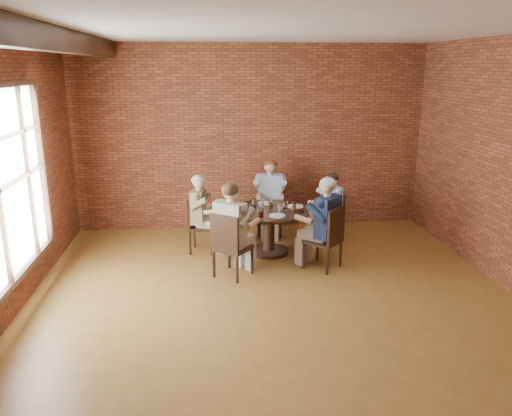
{
  "coord_description": "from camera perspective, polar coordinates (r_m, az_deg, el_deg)",
  "views": [
    {
      "loc": [
        -0.85,
        -5.74,
        2.99
      ],
      "look_at": [
        -0.16,
        1.0,
        1.06
      ],
      "focal_mm": 35.0,
      "sensor_mm": 36.0,
      "label": 1
    }
  ],
  "objects": [
    {
      "name": "chair_c",
      "position": [
        8.3,
        -6.73,
        -1.66
      ],
      "size": [
        0.48,
        0.48,
        0.92
      ],
      "rotation": [
        0.0,
        0.0,
        1.39
      ],
      "color": "#321F10",
      "rests_on": "floor"
    },
    {
      "name": "diner_e",
      "position": [
        7.58,
        7.72,
        -1.76
      ],
      "size": [
        0.92,
        0.91,
        1.42
      ],
      "primitive_type": null,
      "rotation": [
        0.0,
        0.0,
        3.96
      ],
      "color": "#192646",
      "rests_on": "floor"
    },
    {
      "name": "wall_back",
      "position": [
        9.37,
        -0.6,
        7.98
      ],
      "size": [
        7.0,
        0.0,
        7.0
      ],
      "primitive_type": "plane",
      "rotation": [
        1.57,
        0.0,
        0.0
      ],
      "color": "brown",
      "rests_on": "ground"
    },
    {
      "name": "dining_table",
      "position": [
        8.15,
        1.49,
        -1.68
      ],
      "size": [
        1.3,
        1.3,
        0.75
      ],
      "color": "#321F10",
      "rests_on": "floor"
    },
    {
      "name": "window",
      "position": [
        6.7,
        -26.08,
        2.73
      ],
      "size": [
        0.1,
        2.16,
        2.36
      ],
      "color": "white",
      "rests_on": "wall_left"
    },
    {
      "name": "glass_b",
      "position": [
        8.23,
        1.64,
        0.61
      ],
      "size": [
        0.07,
        0.07,
        0.14
      ],
      "primitive_type": "cylinder",
      "color": "white",
      "rests_on": "dining_table"
    },
    {
      "name": "chair_d",
      "position": [
        7.21,
        -3.09,
        -4.1
      ],
      "size": [
        0.65,
        0.65,
        0.98
      ],
      "rotation": [
        0.0,
        0.0,
        2.5
      ],
      "color": "#321F10",
      "rests_on": "floor"
    },
    {
      "name": "glass_c",
      "position": [
        8.23,
        -0.18,
        0.62
      ],
      "size": [
        0.07,
        0.07,
        0.14
      ],
      "primitive_type": "cylinder",
      "color": "white",
      "rests_on": "dining_table"
    },
    {
      "name": "floor",
      "position": [
        6.53,
        2.34,
        -11.37
      ],
      "size": [
        7.0,
        7.0,
        0.0
      ],
      "primitive_type": "plane",
      "color": "olive",
      "rests_on": "ground"
    },
    {
      "name": "plate_d",
      "position": [
        7.74,
        2.43,
        -0.89
      ],
      "size": [
        0.26,
        0.26,
        0.01
      ],
      "primitive_type": "cylinder",
      "color": "white",
      "rests_on": "dining_table"
    },
    {
      "name": "glass_e",
      "position": [
        7.98,
        -0.87,
        0.11
      ],
      "size": [
        0.07,
        0.07,
        0.14
      ],
      "primitive_type": "cylinder",
      "color": "white",
      "rests_on": "dining_table"
    },
    {
      "name": "glass_g",
      "position": [
        7.9,
        2.75,
        -0.05
      ],
      "size": [
        0.07,
        0.07,
        0.14
      ],
      "primitive_type": "cylinder",
      "color": "white",
      "rests_on": "dining_table"
    },
    {
      "name": "plate_c",
      "position": [
        8.08,
        -1.66,
        -0.14
      ],
      "size": [
        0.26,
        0.26,
        0.01
      ],
      "primitive_type": "cylinder",
      "color": "white",
      "rests_on": "dining_table"
    },
    {
      "name": "chair_b",
      "position": [
        9.17,
        1.62,
        0.27
      ],
      "size": [
        0.51,
        0.51,
        0.97
      ],
      "rotation": [
        0.0,
        0.0,
        -0.15
      ],
      "color": "#321F10",
      "rests_on": "floor"
    },
    {
      "name": "wall_front",
      "position": [
        2.72,
        13.5,
        -12.86
      ],
      "size": [
        7.0,
        0.0,
        7.0
      ],
      "primitive_type": "plane",
      "rotation": [
        -1.57,
        0.0,
        0.0
      ],
      "color": "brown",
      "rests_on": "ground"
    },
    {
      "name": "diner_b",
      "position": [
        9.03,
        1.62,
        1.16
      ],
      "size": [
        0.65,
        0.76,
        1.38
      ],
      "primitive_type": null,
      "rotation": [
        0.0,
        0.0,
        -0.15
      ],
      "color": "#9EB1C9",
      "rests_on": "floor"
    },
    {
      "name": "plate_a",
      "position": [
        8.28,
        4.52,
        0.2
      ],
      "size": [
        0.26,
        0.26,
        0.01
      ],
      "primitive_type": "cylinder",
      "color": "white",
      "rests_on": "dining_table"
    },
    {
      "name": "ceiling",
      "position": [
        5.82,
        2.73,
        19.93
      ],
      "size": [
        7.0,
        7.0,
        0.0
      ],
      "primitive_type": "plane",
      "rotation": [
        3.14,
        0.0,
        0.0
      ],
      "color": "silver",
      "rests_on": "wall_back"
    },
    {
      "name": "glass_f",
      "position": [
        7.67,
        0.59,
        -0.53
      ],
      "size": [
        0.07,
        0.07,
        0.14
      ],
      "primitive_type": "cylinder",
      "color": "white",
      "rests_on": "dining_table"
    },
    {
      "name": "glass_a",
      "position": [
        8.15,
        3.38,
        0.44
      ],
      "size": [
        0.07,
        0.07,
        0.14
      ],
      "primitive_type": "cylinder",
      "color": "white",
      "rests_on": "dining_table"
    },
    {
      "name": "ceiling_beam",
      "position": [
        5.96,
        -22.49,
        17.45
      ],
      "size": [
        0.22,
        6.9,
        0.26
      ],
      "primitive_type": "cube",
      "color": "#321F10",
      "rests_on": "ceiling"
    },
    {
      "name": "diner_a",
      "position": [
        8.64,
        8.37,
        -0.11
      ],
      "size": [
        0.72,
        0.64,
        1.26
      ],
      "primitive_type": null,
      "rotation": [
        0.0,
        0.0,
        -1.27
      ],
      "color": "#4260AB",
      "rests_on": "floor"
    },
    {
      "name": "glass_d",
      "position": [
        8.17,
        0.7,
        0.49
      ],
      "size": [
        0.07,
        0.07,
        0.14
      ],
      "primitive_type": "cylinder",
      "color": "white",
      "rests_on": "dining_table"
    },
    {
      "name": "chair_a",
      "position": [
        8.72,
        8.76,
        -0.94
      ],
      "size": [
        0.49,
        0.49,
        0.9
      ],
      "rotation": [
        0.0,
        0.0,
        -1.27
      ],
      "color": "#321F10",
      "rests_on": "floor"
    },
    {
      "name": "glass_h",
      "position": [
        8.07,
        4.37,
        0.25
      ],
      "size": [
        0.07,
        0.07,
        0.14
      ],
      "primitive_type": "cylinder",
      "color": "white",
      "rests_on": "dining_table"
    },
    {
      "name": "diner_c",
      "position": [
        8.24,
        -6.21,
        -0.68
      ],
      "size": [
        0.71,
        0.61,
        1.3
      ],
      "primitive_type": null,
      "rotation": [
        0.0,
        0.0,
        1.39
      ],
      "color": "brown",
      "rests_on": "floor"
    },
    {
      "name": "diner_d",
      "position": [
        7.23,
        -2.68,
        -2.54
      ],
      "size": [
        0.88,
        0.91,
        1.41
      ],
      "primitive_type": null,
      "rotation": [
        0.0,
        0.0,
        2.5
      ],
      "color": "#B9A091",
      "rests_on": "floor"
    },
    {
      "name": "smartphone",
      "position": [
        8.02,
        5.27,
        -0.36
      ],
      "size": [
        0.1,
        0.16,
        0.01
      ],
      "primitive_type": "cube",
      "rotation": [
        0.0,
        0.0,
        -0.23
      ],
      "color": "black",
      "rests_on": "dining_table"
    },
    {
      "name": "chair_e",
      "position": [
        7.59,
        8.31,
        -3.19
      ],
      "size": [
        0.66,
        0.66,
        0.98
      ],
      "rotation": [
        0.0,
        0.0,
        3.96
      ],
      "color": "#321F10",
      "rests_on": "floor"
    },
    {
      "name": "plate_b",
      "position": [
        8.44,
        1.11,
        0.56
      ],
      "size": [
        0.26,
        0.26,
        0.01
      ],
      "primitive_type": "cylinder",
      "color": "white",
      "rests_on": "dining_table"
    }
  ]
}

